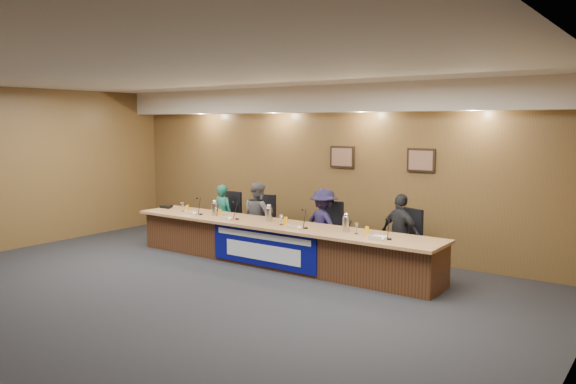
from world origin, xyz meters
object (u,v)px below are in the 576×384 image
at_px(panelist_a, 223,215).
at_px(carafe_mid, 269,215).
at_px(office_chair_d, 403,245).
at_px(dais_body, 277,245).
at_px(panelist_d, 401,234).
at_px(carafe_left, 215,209).
at_px(office_chair_b, 262,226).
at_px(banner, 263,248).
at_px(carafe_right, 346,224).
at_px(office_chair_c, 326,234).
at_px(panelist_b, 258,216).
at_px(panelist_c, 324,225).
at_px(speakerphone, 167,207).
at_px(office_chair_a, 227,221).

height_order(panelist_a, carafe_mid, panelist_a).
bearing_deg(carafe_mid, office_chair_d, 17.57).
xyz_separation_m(dais_body, office_chair_d, (2.05, 0.78, 0.13)).
xyz_separation_m(panelist_a, panelist_d, (3.94, 0.00, 0.05)).
distance_m(office_chair_d, carafe_left, 3.61).
height_order(panelist_d, office_chair_d, panelist_d).
bearing_deg(office_chair_b, banner, -64.86).
relative_size(office_chair_d, carafe_right, 1.92).
xyz_separation_m(office_chair_c, carafe_left, (-2.00, -0.82, 0.39)).
bearing_deg(office_chair_d, banner, -129.65).
relative_size(carafe_left, carafe_right, 0.94).
height_order(dais_body, carafe_right, carafe_right).
xyz_separation_m(panelist_d, carafe_right, (-0.65, -0.67, 0.20)).
bearing_deg(office_chair_b, carafe_right, -31.94).
height_order(office_chair_c, carafe_mid, carafe_mid).
bearing_deg(office_chair_d, panelist_b, -157.99).
relative_size(panelist_c, carafe_left, 5.66).
bearing_deg(office_chair_b, speakerphone, -173.06).
bearing_deg(panelist_b, office_chair_b, -65.36).
relative_size(panelist_a, office_chair_d, 2.60).
height_order(panelist_b, office_chair_d, panelist_b).
height_order(dais_body, office_chair_d, dais_body).
distance_m(office_chair_a, carafe_right, 3.40).
bearing_deg(office_chair_a, dais_body, -22.19).
bearing_deg(carafe_left, panelist_c, 19.78).
bearing_deg(panelist_b, speakerphone, 42.72).
xyz_separation_m(panelist_c, carafe_mid, (-0.77, -0.62, 0.20)).
height_order(dais_body, panelist_a, panelist_a).
bearing_deg(panelist_d, speakerphone, 23.65).
relative_size(office_chair_b, speakerphone, 1.50).
bearing_deg(panelist_a, speakerphone, 32.68).
bearing_deg(banner, panelist_b, 131.40).
bearing_deg(carafe_right, office_chair_d, 49.99).
xyz_separation_m(panelist_c, panelist_d, (1.50, 0.00, 0.01)).
bearing_deg(speakerphone, panelist_c, 10.35).
height_order(panelist_c, carafe_left, panelist_c).
relative_size(office_chair_c, carafe_right, 1.92).
relative_size(panelist_d, office_chair_b, 2.81).
relative_size(dais_body, banner, 2.73).
xyz_separation_m(office_chair_d, carafe_right, (-0.65, -0.77, 0.39)).
bearing_deg(office_chair_c, speakerphone, -165.64).
distance_m(panelist_a, panelist_d, 3.94).
bearing_deg(office_chair_c, office_chair_a, -177.60).
bearing_deg(panelist_b, carafe_mid, 164.68).
xyz_separation_m(panelist_b, panelist_d, (3.01, 0.00, -0.00)).
distance_m(carafe_left, speakerphone, 1.44).
distance_m(dais_body, carafe_right, 1.49).
bearing_deg(speakerphone, office_chair_c, 11.96).
bearing_deg(dais_body, panelist_c, 51.15).
distance_m(dais_body, carafe_left, 1.54).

